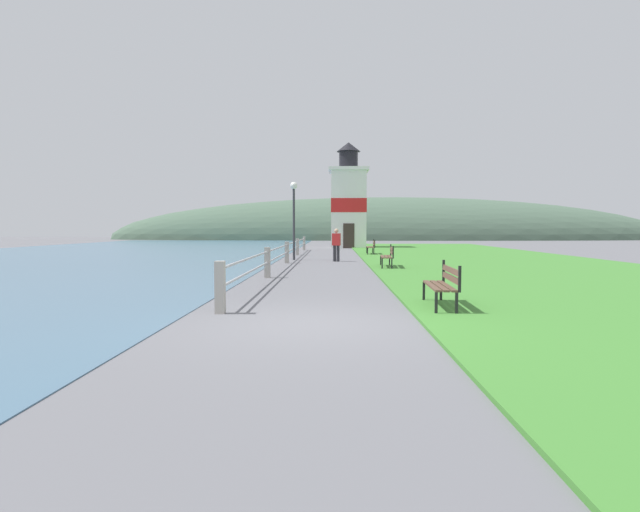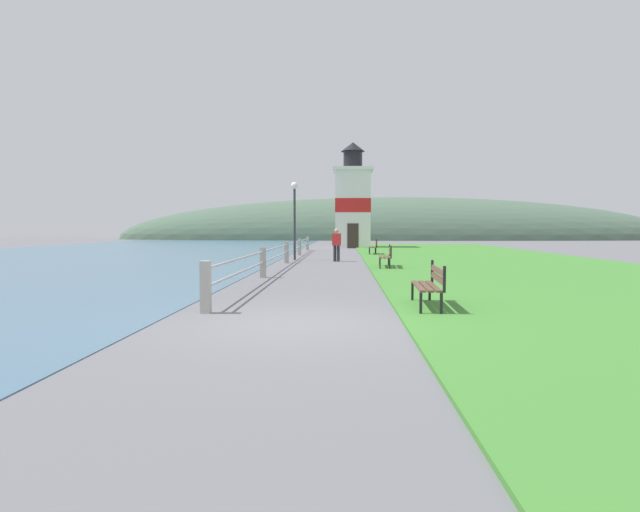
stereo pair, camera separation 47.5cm
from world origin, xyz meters
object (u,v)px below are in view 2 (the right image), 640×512
(park_bench_midway, at_px, (387,255))
(lamp_post, at_px, (295,206))
(park_bench_far, at_px, (374,246))
(lighthouse, at_px, (353,203))
(park_bench_near, at_px, (430,283))
(person_strolling, at_px, (337,244))

(park_bench_midway, distance_m, lamp_post, 6.99)
(park_bench_far, height_order, lighthouse, lighthouse)
(park_bench_midway, height_order, lamp_post, lamp_post)
(park_bench_far, bearing_deg, lighthouse, -82.35)
(park_bench_near, height_order, lighthouse, lighthouse)
(park_bench_midway, xyz_separation_m, lamp_post, (-4.24, 5.10, 2.20))
(park_bench_near, xyz_separation_m, park_bench_far, (0.12, 20.36, -0.00))
(person_strolling, bearing_deg, lamp_post, 77.74)
(park_bench_midway, bearing_deg, park_bench_far, -86.91)
(person_strolling, distance_m, lamp_post, 3.04)
(park_bench_near, height_order, park_bench_far, same)
(park_bench_far, relative_size, lighthouse, 0.20)
(park_bench_midway, height_order, person_strolling, person_strolling)
(park_bench_midway, height_order, park_bench_far, same)
(park_bench_far, xyz_separation_m, lamp_post, (-4.35, -5.05, 2.20))
(park_bench_far, relative_size, lamp_post, 0.43)
(park_bench_near, height_order, person_strolling, person_strolling)
(park_bench_far, bearing_deg, person_strolling, 72.29)
(park_bench_near, xyz_separation_m, person_strolling, (-2.07, 14.25, 0.33))
(park_bench_near, height_order, park_bench_midway, same)
(park_bench_near, xyz_separation_m, lamp_post, (-4.23, 15.31, 2.20))
(person_strolling, bearing_deg, park_bench_far, -5.73)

